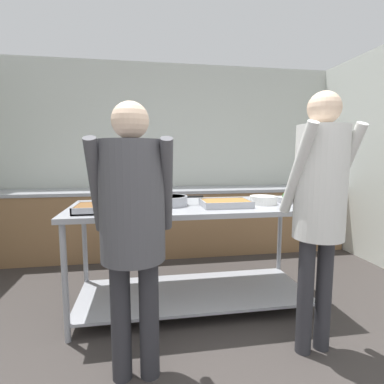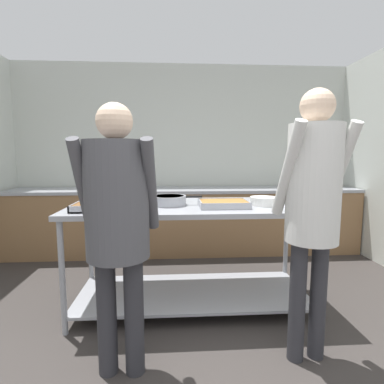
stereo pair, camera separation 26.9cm
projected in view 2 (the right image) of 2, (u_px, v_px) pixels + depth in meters
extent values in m
cube|color=silver|center=(184.00, 157.00, 4.44)|extent=(4.92, 0.06, 2.65)
cube|color=olive|center=(185.00, 222.00, 4.19)|extent=(4.76, 0.62, 0.85)
cube|color=#9EA0A8|center=(185.00, 190.00, 4.13)|extent=(4.76, 0.65, 0.04)
cube|color=black|center=(229.00, 189.00, 4.17)|extent=(0.55, 0.44, 0.02)
cube|color=#9EA0A8|center=(193.00, 207.00, 2.61)|extent=(2.10, 0.86, 0.04)
cube|color=#9EA0A8|center=(193.00, 292.00, 2.70)|extent=(2.02, 0.78, 0.02)
cylinder|color=#9EA0A8|center=(62.00, 279.00, 2.22)|extent=(0.04, 0.04, 0.88)
cylinder|color=#9EA0A8|center=(322.00, 272.00, 2.35)|extent=(0.04, 0.04, 0.88)
cylinder|color=#9EA0A8|center=(90.00, 247.00, 2.98)|extent=(0.04, 0.04, 0.88)
cylinder|color=#9EA0A8|center=(286.00, 243.00, 3.11)|extent=(0.04, 0.04, 0.88)
cube|color=#9EA0A8|center=(106.00, 209.00, 2.38)|extent=(0.49, 0.32, 0.01)
cube|color=brown|center=(106.00, 206.00, 2.38)|extent=(0.46, 0.30, 0.04)
cube|color=#9EA0A8|center=(101.00, 210.00, 2.22)|extent=(0.49, 0.01, 0.05)
cube|color=#9EA0A8|center=(110.00, 203.00, 2.53)|extent=(0.49, 0.01, 0.05)
cube|color=#9EA0A8|center=(75.00, 206.00, 2.36)|extent=(0.01, 0.32, 0.05)
cube|color=#9EA0A8|center=(136.00, 206.00, 2.39)|extent=(0.01, 0.32, 0.05)
cylinder|color=#9EA0A8|center=(169.00, 200.00, 2.58)|extent=(0.30, 0.30, 0.08)
cylinder|color=brown|center=(169.00, 196.00, 2.58)|extent=(0.26, 0.26, 0.01)
cylinder|color=black|center=(194.00, 197.00, 2.59)|extent=(0.14, 0.02, 0.02)
cube|color=#9EA0A8|center=(223.00, 206.00, 2.50)|extent=(0.41, 0.30, 0.01)
cube|color=#9E6B33|center=(224.00, 203.00, 2.49)|extent=(0.38, 0.27, 0.04)
cube|color=#9EA0A8|center=(227.00, 207.00, 2.35)|extent=(0.41, 0.01, 0.05)
cube|color=#9EA0A8|center=(221.00, 201.00, 2.63)|extent=(0.41, 0.01, 0.05)
cube|color=#9EA0A8|center=(200.00, 204.00, 2.48)|extent=(0.01, 0.30, 0.05)
cube|color=#9EA0A8|center=(247.00, 203.00, 2.51)|extent=(0.01, 0.30, 0.05)
cylinder|color=white|center=(264.00, 205.00, 2.58)|extent=(0.24, 0.24, 0.01)
cylinder|color=white|center=(264.00, 203.00, 2.58)|extent=(0.24, 0.24, 0.01)
cylinder|color=white|center=(264.00, 202.00, 2.58)|extent=(0.24, 0.24, 0.01)
cylinder|color=white|center=(264.00, 200.00, 2.58)|extent=(0.24, 0.24, 0.01)
cylinder|color=white|center=(264.00, 199.00, 2.58)|extent=(0.23, 0.23, 0.01)
cylinder|color=white|center=(264.00, 198.00, 2.58)|extent=(0.23, 0.23, 0.01)
cylinder|color=#B2B2B7|center=(290.00, 201.00, 2.64)|extent=(0.18, 0.18, 0.05)
sphere|color=#2D702D|center=(294.00, 197.00, 2.63)|extent=(0.06, 0.06, 0.06)
sphere|color=#2D702D|center=(288.00, 197.00, 2.67)|extent=(0.05, 0.05, 0.05)
sphere|color=#2D702D|center=(288.00, 197.00, 2.63)|extent=(0.05, 0.05, 0.05)
sphere|color=#2D702D|center=(293.00, 198.00, 2.59)|extent=(0.05, 0.05, 0.05)
cylinder|color=#2D2D33|center=(107.00, 316.00, 1.83)|extent=(0.12, 0.12, 0.75)
cylinder|color=#2D2D33|center=(134.00, 315.00, 1.84)|extent=(0.12, 0.12, 0.75)
cylinder|color=#4C4C51|center=(83.00, 186.00, 1.73)|extent=(0.09, 0.31, 0.56)
cylinder|color=#4C4C51|center=(150.00, 186.00, 1.74)|extent=(0.09, 0.31, 0.56)
cylinder|color=#4C4C51|center=(117.00, 200.00, 1.75)|extent=(0.37, 0.37, 0.69)
sphere|color=beige|center=(114.00, 121.00, 1.69)|extent=(0.21, 0.21, 0.21)
cylinder|color=#2D2D33|center=(297.00, 302.00, 1.95)|extent=(0.11, 0.11, 0.80)
cylinder|color=#2D2D33|center=(318.00, 300.00, 1.98)|extent=(0.11, 0.11, 0.80)
cylinder|color=silver|center=(288.00, 170.00, 1.83)|extent=(0.10, 0.34, 0.60)
cylinder|color=silver|center=(340.00, 170.00, 1.89)|extent=(0.10, 0.34, 0.60)
cylinder|color=silver|center=(314.00, 184.00, 1.87)|extent=(0.33, 0.33, 0.74)
sphere|color=beige|center=(317.00, 106.00, 1.81)|extent=(0.21, 0.21, 0.21)
cylinder|color=silver|center=(147.00, 182.00, 4.15)|extent=(0.06, 0.06, 0.16)
cone|color=silver|center=(147.00, 174.00, 4.14)|extent=(0.06, 0.06, 0.06)
cylinder|color=black|center=(146.00, 171.00, 4.14)|extent=(0.03, 0.03, 0.02)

